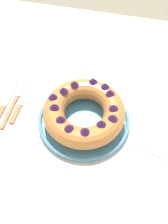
{
  "coord_description": "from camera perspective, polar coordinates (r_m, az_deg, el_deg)",
  "views": [
    {
      "loc": [
        0.1,
        -0.49,
        1.51
      ],
      "look_at": [
        -0.01,
        -0.01,
        0.81
      ],
      "focal_mm": 42.0,
      "sensor_mm": 36.0,
      "label": 1
    }
  ],
  "objects": [
    {
      "name": "fork",
      "position": [
        0.98,
        -14.91,
        2.1
      ],
      "size": [
        0.02,
        0.2,
        0.01
      ],
      "rotation": [
        0.0,
        0.0,
        -0.03
      ],
      "color": "#936038",
      "rests_on": "dining_table"
    },
    {
      "name": "bundt_cake",
      "position": [
        0.85,
        0.0,
        0.08
      ],
      "size": [
        0.27,
        0.27,
        0.09
      ],
      "color": "#C67538",
      "rests_on": "serving_dish"
    },
    {
      "name": "cake_knife",
      "position": [
        0.96,
        -13.9,
        1.32
      ],
      "size": [
        0.02,
        0.18,
        0.01
      ],
      "rotation": [
        0.0,
        0.0,
        0.07
      ],
      "color": "#936038",
      "rests_on": "dining_table"
    },
    {
      "name": "dining_table",
      "position": [
        0.97,
        0.57,
        -4.21
      ],
      "size": [
        1.4,
        1.24,
        0.75
      ],
      "color": "beige",
      "rests_on": "ground_plane"
    },
    {
      "name": "serving_dish",
      "position": [
        0.89,
        0.0,
        -1.72
      ],
      "size": [
        0.31,
        0.31,
        0.02
      ],
      "color": "#518EB2",
      "rests_on": "dining_table"
    },
    {
      "name": "napkin",
      "position": [
        0.9,
        17.2,
        -6.15
      ],
      "size": [
        0.2,
        0.17,
        0.0
      ],
      "primitive_type": "cube",
      "rotation": [
        0.0,
        0.0,
        -0.25
      ],
      "color": "white",
      "rests_on": "dining_table"
    },
    {
      "name": "serving_knife",
      "position": [
        0.97,
        -17.2,
        1.0
      ],
      "size": [
        0.02,
        0.22,
        0.01
      ],
      "rotation": [
        0.0,
        0.0,
        0.1
      ],
      "color": "#936038",
      "rests_on": "dining_table"
    },
    {
      "name": "ground_plane",
      "position": [
        1.59,
        0.36,
        -16.8
      ],
      "size": [
        8.0,
        8.0,
        0.0
      ],
      "primitive_type": "plane",
      "color": "gray"
    }
  ]
}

